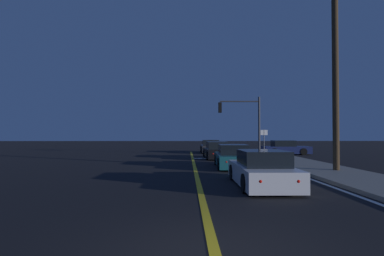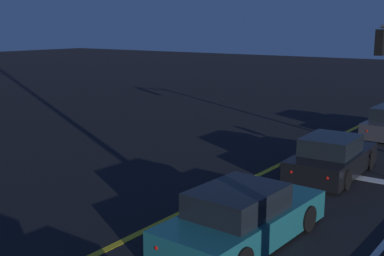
% 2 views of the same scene
% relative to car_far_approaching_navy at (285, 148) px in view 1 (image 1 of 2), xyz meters
% --- Properties ---
extents(sidewalk_right, '(3.20, 37.36, 0.15)m').
position_rel_car_far_approaching_navy_xyz_m(sidewalk_right, '(-2.20, -13.30, -0.51)').
color(sidewalk_right, slate).
rests_on(sidewalk_right, ground).
extents(lane_line_center, '(0.20, 35.29, 0.01)m').
position_rel_car_far_approaching_navy_xyz_m(lane_line_center, '(-8.92, -13.30, -0.58)').
color(lane_line_center, gold).
rests_on(lane_line_center, ground).
extents(lane_line_edge_right, '(0.16, 35.29, 0.01)m').
position_rel_car_far_approaching_navy_xyz_m(lane_line_edge_right, '(-4.05, -13.30, -0.58)').
color(lane_line_edge_right, white).
rests_on(lane_line_edge_right, ground).
extents(stop_bar, '(5.12, 0.50, 0.01)m').
position_rel_car_far_approaching_navy_xyz_m(stop_bar, '(-6.36, -4.42, -0.58)').
color(stop_bar, white).
rests_on(stop_bar, ground).
extents(car_far_approaching_navy, '(4.41, 1.98, 1.34)m').
position_rel_car_far_approaching_navy_xyz_m(car_far_approaching_navy, '(0.00, 0.00, 0.00)').
color(car_far_approaching_navy, navy).
rests_on(car_far_approaching_navy, ground).
extents(car_mid_block_teal, '(2.07, 4.75, 1.34)m').
position_rel_car_far_approaching_navy_xyz_m(car_mid_block_teal, '(-6.70, -10.91, 0.00)').
color(car_mid_block_teal, '#195960').
rests_on(car_mid_block_teal, ground).
extents(car_following_oncoming_charcoal, '(1.97, 4.33, 1.34)m').
position_rel_car_far_approaching_navy_xyz_m(car_following_oncoming_charcoal, '(-6.94, 2.75, -0.00)').
color(car_following_oncoming_charcoal, '#2D2D33').
rests_on(car_following_oncoming_charcoal, ground).
extents(car_side_waiting_white, '(1.97, 4.71, 1.34)m').
position_rel_car_far_approaching_navy_xyz_m(car_side_waiting_white, '(-6.58, -17.17, 0.00)').
color(car_side_waiting_white, silver).
rests_on(car_side_waiting_white, ground).
extents(car_lead_oncoming_black, '(2.04, 4.37, 1.34)m').
position_rel_car_far_approaching_navy_xyz_m(car_lead_oncoming_black, '(-7.00, -4.64, -0.00)').
color(car_lead_oncoming_black, black).
rests_on(car_lead_oncoming_black, ground).
extents(traffic_signal_near_right, '(3.69, 0.28, 5.22)m').
position_rel_car_far_approaching_navy_xyz_m(traffic_signal_near_right, '(-4.37, -2.12, 2.90)').
color(traffic_signal_near_right, '#38383D').
rests_on(traffic_signal_near_right, ground).
extents(utility_pole_right, '(1.90, 0.31, 11.26)m').
position_rel_car_far_approaching_navy_xyz_m(utility_pole_right, '(-1.90, -13.51, 5.25)').
color(utility_pole_right, '#42301E').
rests_on(utility_pole_right, ground).
extents(street_sign_corner, '(0.56, 0.06, 2.31)m').
position_rel_car_far_approaching_navy_xyz_m(street_sign_corner, '(-3.30, -4.92, 0.98)').
color(street_sign_corner, slate).
rests_on(street_sign_corner, ground).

